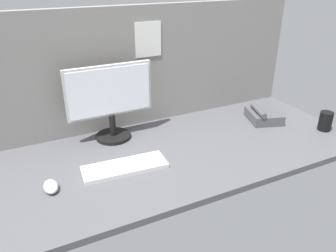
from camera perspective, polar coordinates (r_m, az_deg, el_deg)
The scene contains 7 objects.
ground_plane at distance 165.09cm, azimuth 2.03°, elevation -4.16°, with size 180.00×80.00×3.00cm, color #515156.
cubicle_wall_back at distance 183.59cm, azimuth -3.40°, elevation 10.29°, with size 180.00×5.50×63.87cm.
monitor at distance 167.48cm, azimuth -9.93°, elevation 4.64°, with size 43.57×18.00×38.61cm.
keyboard at distance 148.38cm, azimuth -7.45°, elevation -7.02°, with size 37.00×13.00×2.00cm, color silver.
mouse at distance 142.07cm, azimuth -19.53°, elevation -9.79°, with size 5.60×9.60×3.40cm, color silver.
mug_black_travel at distance 198.83cm, azimuth 25.48°, elevation 0.77°, with size 6.94×6.94×10.44cm.
desk_phone at distance 199.25cm, azimuth 16.11°, elevation 1.77°, with size 22.09×23.36×8.80cm.
Camera 1 is at (-68.34, -125.76, 80.76)cm, focal length 35.40 mm.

